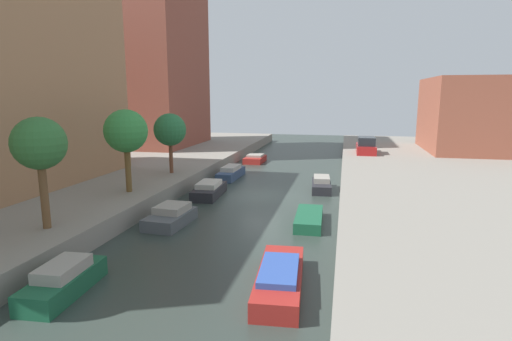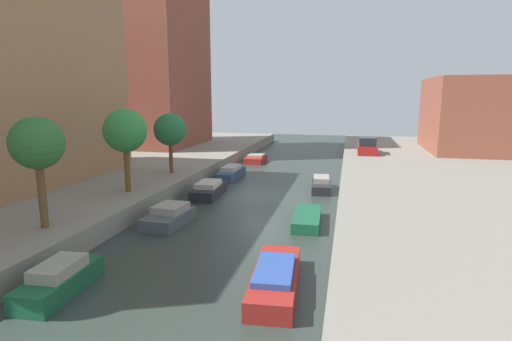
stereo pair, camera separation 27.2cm
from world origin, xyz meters
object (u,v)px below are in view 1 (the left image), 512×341
at_px(moored_boat_right_1, 280,278).
at_px(moored_boat_right_2, 309,219).
at_px(street_tree_2, 126,132).
at_px(parked_car, 366,146).
at_px(moored_boat_left_3, 209,190).
at_px(moored_boat_left_4, 231,173).
at_px(moored_boat_left_5, 255,159).
at_px(apartment_tower_far, 146,28).
at_px(moored_boat_left_2, 171,217).
at_px(moored_boat_right_3, 321,185).
at_px(moored_boat_left_1, 64,281).
at_px(low_block_right, 482,115).
at_px(street_tree_1, 39,145).
at_px(street_tree_3, 170,130).

height_order(moored_boat_right_1, moored_boat_right_2, moored_boat_right_1).
bearing_deg(moored_boat_right_1, street_tree_2, 141.46).
bearing_deg(parked_car, moored_boat_left_3, -124.20).
bearing_deg(moored_boat_left_4, moored_boat_left_3, -87.86).
height_order(moored_boat_left_5, moored_boat_right_1, moored_boat_right_1).
relative_size(apartment_tower_far, moored_boat_left_2, 7.87).
xyz_separation_m(moored_boat_left_2, moored_boat_right_3, (6.95, 9.19, -0.01)).
height_order(street_tree_2, moored_boat_left_1, street_tree_2).
bearing_deg(low_block_right, street_tree_1, -129.97).
relative_size(low_block_right, street_tree_2, 2.37).
bearing_deg(parked_car, moored_boat_left_4, -138.57).
bearing_deg(moored_boat_right_2, moored_boat_left_4, 124.24).
height_order(parked_car, moored_boat_left_2, parked_car).
height_order(low_block_right, moored_boat_left_1, low_block_right).
distance_m(street_tree_1, moored_boat_left_2, 6.93).
relative_size(moored_boat_left_4, moored_boat_right_2, 1.10).
bearing_deg(moored_boat_left_1, moored_boat_right_2, 51.78).
relative_size(apartment_tower_far, street_tree_3, 5.92).
bearing_deg(moored_boat_left_3, street_tree_3, 148.98).
distance_m(moored_boat_left_1, moored_boat_left_3, 13.50).
bearing_deg(moored_boat_left_2, moored_boat_left_5, 90.08).
distance_m(apartment_tower_far, street_tree_1, 30.59).
bearing_deg(moored_boat_right_1, street_tree_1, 172.48).
xyz_separation_m(moored_boat_left_2, moored_boat_left_4, (-0.22, 11.87, 0.01)).
height_order(moored_boat_left_3, moored_boat_right_2, moored_boat_left_3).
relative_size(apartment_tower_far, moored_boat_left_3, 6.49).
bearing_deg(street_tree_1, parked_car, 61.54).
bearing_deg(moored_boat_right_2, moored_boat_left_3, 147.18).
distance_m(street_tree_3, moored_boat_left_1, 16.31).
bearing_deg(moored_boat_right_3, low_block_right, 48.14).
relative_size(moored_boat_left_4, moored_boat_right_1, 0.86).
height_order(street_tree_2, parked_car, street_tree_2).
distance_m(parked_car, moored_boat_left_5, 10.61).
bearing_deg(parked_car, moored_boat_right_2, -100.37).
height_order(apartment_tower_far, street_tree_1, apartment_tower_far).
relative_size(parked_car, moored_boat_left_5, 1.32).
bearing_deg(street_tree_2, moored_boat_right_3, 33.65).
xyz_separation_m(apartment_tower_far, street_tree_2, (9.24, -21.14, -8.98)).
distance_m(street_tree_1, moored_boat_right_1, 10.84).
relative_size(parked_car, moored_boat_right_1, 0.89).
bearing_deg(street_tree_1, moored_boat_right_1, -7.52).
xyz_separation_m(apartment_tower_far, moored_boat_left_4, (12.52, -11.50, -12.98)).
height_order(parked_car, moored_boat_right_1, parked_car).
height_order(apartment_tower_far, low_block_right, apartment_tower_far).
distance_m(street_tree_2, street_tree_3, 5.84).
xyz_separation_m(street_tree_1, street_tree_2, (-0.00, 6.62, -0.05)).
distance_m(parked_car, moored_boat_right_2, 20.04).
height_order(street_tree_1, moored_boat_left_3, street_tree_1).
bearing_deg(moored_boat_right_1, moored_boat_left_1, -164.96).
bearing_deg(moored_boat_left_4, parked_car, 41.43).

